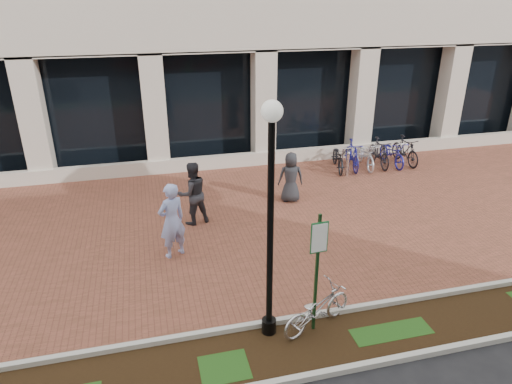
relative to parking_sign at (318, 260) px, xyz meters
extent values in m
plane|color=black|center=(-0.44, 4.82, -1.60)|extent=(120.00, 120.00, 0.00)
cube|color=brown|center=(-0.44, 4.82, -1.59)|extent=(40.00, 9.00, 0.01)
cube|color=black|center=(-0.44, -0.43, -1.59)|extent=(40.00, 1.50, 0.01)
cube|color=#B5B4AA|center=(-0.44, 0.32, -1.54)|extent=(40.00, 0.12, 0.12)
cube|color=#B5B4AA|center=(-0.44, -1.18, -1.54)|extent=(40.00, 0.12, 0.12)
cube|color=black|center=(-0.44, 10.42, 0.50)|extent=(40.00, 0.15, 4.20)
cube|color=beige|center=(-0.44, 9.32, -1.35)|extent=(40.00, 0.25, 0.50)
cube|color=beige|center=(-0.44, 9.72, 0.50)|extent=(0.80, 0.80, 4.20)
cube|color=#163D1B|center=(0.00, 0.01, -0.34)|extent=(0.05, 0.05, 2.52)
cube|color=#18622E|center=(0.00, -0.02, 0.47)|extent=(0.34, 0.02, 0.62)
cube|color=white|center=(0.00, -0.03, 0.47)|extent=(0.30, 0.01, 0.56)
cylinder|color=black|center=(-0.87, 0.14, -1.45)|extent=(0.28, 0.28, 0.30)
cylinder|color=black|center=(-0.87, 0.14, 0.52)|extent=(0.12, 0.12, 4.23)
sphere|color=silver|center=(-0.87, 0.14, 2.77)|extent=(0.36, 0.36, 0.36)
imported|color=silver|center=(0.08, 0.06, -1.15)|extent=(1.78, 1.20, 0.88)
imported|color=#99A9E4|center=(-2.41, 3.45, -0.62)|extent=(0.85, 0.74, 1.95)
imported|color=#2B2A30|center=(-1.72, 5.11, -0.68)|extent=(1.05, 0.92, 1.84)
imported|color=#242529|center=(1.43, 5.87, -0.80)|extent=(0.86, 0.64, 1.60)
cylinder|color=#B9B9BE|center=(4.06, 7.38, -1.18)|extent=(0.11, 0.11, 0.83)
sphere|color=#B9B9BE|center=(4.06, 7.38, -0.72)|extent=(0.12, 0.12, 0.12)
imported|color=black|center=(4.01, 8.07, -1.12)|extent=(1.03, 1.93, 0.96)
imported|color=navy|center=(4.56, 8.07, -1.06)|extent=(0.80, 1.84, 1.07)
imported|color=silver|center=(5.11, 8.07, -1.12)|extent=(0.86, 1.89, 0.96)
imported|color=black|center=(5.66, 8.07, -1.06)|extent=(0.63, 1.81, 1.07)
imported|color=navy|center=(6.21, 8.07, -1.12)|extent=(0.67, 1.84, 0.96)
imported|color=black|center=(6.76, 8.07, -1.06)|extent=(0.56, 1.79, 1.07)
cylinder|color=#B9B9BE|center=(5.38, 8.07, -1.20)|extent=(0.04, 0.04, 0.80)
camera|label=1|loc=(-2.83, -6.64, 4.48)|focal=32.00mm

